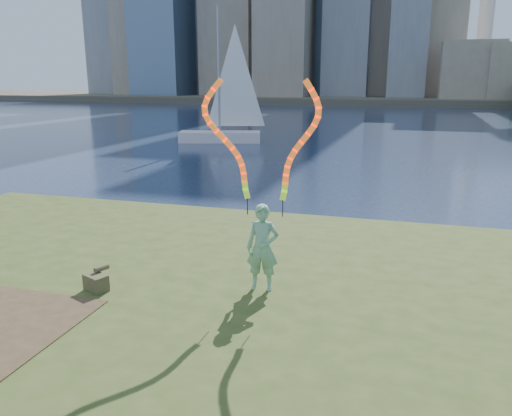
% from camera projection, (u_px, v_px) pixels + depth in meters
% --- Properties ---
extents(ground, '(320.00, 320.00, 0.00)m').
position_uv_depth(ground, '(185.00, 307.00, 9.96)').
color(ground, '#1B2844').
rests_on(ground, ground).
extents(grassy_knoll, '(20.00, 18.00, 0.80)m').
position_uv_depth(grassy_knoll, '(123.00, 349.00, 7.75)').
color(grassy_knoll, '#3A4A1A').
rests_on(grassy_knoll, ground).
extents(far_shore, '(320.00, 40.00, 1.20)m').
position_uv_depth(far_shore, '(383.00, 99.00, 98.09)').
color(far_shore, '#494435').
rests_on(far_shore, ground).
extents(woman_with_ribbons, '(2.01, 0.41, 3.93)m').
position_uv_depth(woman_with_ribbons, '(263.00, 211.00, 8.53)').
color(woman_with_ribbons, '#1D7A35').
rests_on(woman_with_ribbons, grassy_knoll).
extents(canvas_bag, '(0.48, 0.54, 0.39)m').
position_uv_depth(canvas_bag, '(96.00, 282.00, 8.76)').
color(canvas_bag, '#4A492A').
rests_on(canvas_bag, grassy_knoll).
extents(sailboat, '(6.13, 3.28, 9.24)m').
position_uv_depth(sailboat, '(224.00, 120.00, 35.41)').
color(sailboat, silver).
rests_on(sailboat, ground).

